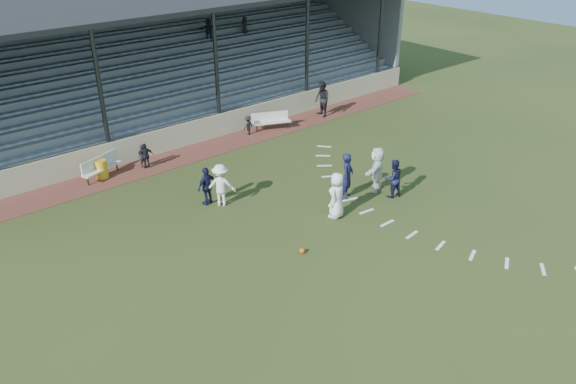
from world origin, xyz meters
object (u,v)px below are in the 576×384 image
object	(u,v)px
player_navy_lead	(347,176)
bench_right	(271,119)
official	(322,99)
player_white_lead	(337,195)
football	(302,251)
trash_bin	(102,169)
bench_left	(100,165)

from	to	relation	value
player_navy_lead	bench_right	bearing A→B (deg)	44.56
bench_right	player_navy_lead	size ratio (longest dim) A/B	1.01
official	player_white_lead	bearing A→B (deg)	-28.13
bench_right	football	distance (m)	11.93
bench_right	player_white_lead	xyz separation A→B (m)	(-3.79, -8.90, 0.34)
trash_bin	official	xyz separation A→B (m)	(12.82, -0.42, 0.58)
bench_left	bench_right	distance (m)	9.36
football	player_navy_lead	distance (m)	4.67
bench_left	football	bearing A→B (deg)	-94.69
bench_left	football	size ratio (longest dim) A/B	9.93
bench_right	player_navy_lead	distance (m)	8.37
player_white_lead	trash_bin	bearing A→B (deg)	-81.04
player_navy_lead	player_white_lead	bearing A→B (deg)	-178.06
trash_bin	player_navy_lead	bearing A→B (deg)	-49.50
football	bench_right	bearing A→B (deg)	57.01
player_white_lead	player_navy_lead	distance (m)	1.68
bench_left	football	distance (m)	10.66
bench_left	official	xyz separation A→B (m)	(12.83, -0.51, 0.43)
trash_bin	football	bearing A→B (deg)	-74.25
player_navy_lead	official	xyz separation A→B (m)	(5.82, 7.78, 0.03)
bench_left	football	world-z (taller)	bench_left
bench_left	official	distance (m)	12.84
trash_bin	player_navy_lead	size ratio (longest dim) A/B	0.42
trash_bin	official	size ratio (longest dim) A/B	0.41
bench_left	player_white_lead	distance (m)	10.72
bench_left	player_navy_lead	distance (m)	10.86
bench_left	bench_right	xyz separation A→B (m)	(9.36, -0.26, 0.00)
bench_left	official	bearing A→B (deg)	-22.61
player_white_lead	player_navy_lead	bearing A→B (deg)	-171.52
bench_right	player_navy_lead	xyz separation A→B (m)	(-2.35, -8.03, 0.40)
trash_bin	football	world-z (taller)	trash_bin
bench_right	player_white_lead	bearing A→B (deg)	-89.44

